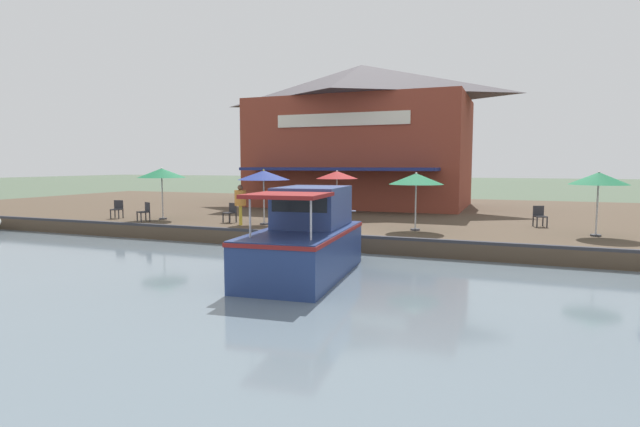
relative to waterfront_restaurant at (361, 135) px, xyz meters
name	(u,v)px	position (x,y,z in m)	size (l,w,h in m)	color
ground_plane	(308,252)	(13.53, 2.09, -4.97)	(220.00, 220.00, 0.00)	#4C5B47
quay_deck	(383,215)	(2.53, 2.09, -4.67)	(22.00, 56.00, 0.60)	#4C3D2D
quay_edge_fender	(309,234)	(13.43, 2.09, -4.32)	(0.20, 50.40, 0.10)	#2D2D33
waterfront_restaurant	(361,135)	(0.00, 0.00, 0.00)	(9.60, 13.30, 8.59)	brown
patio_umbrella_near_quay_edge	(416,179)	(10.74, 5.42, -2.39)	(2.10, 2.10, 2.24)	#B7B7B7
patio_umbrella_back_row	(162,173)	(11.07, -6.24, -2.23)	(2.18, 2.18, 2.40)	#B7B7B7
patio_umbrella_mid_patio_left	(264,175)	(11.18, -0.90, -2.28)	(2.20, 2.20, 2.33)	#B7B7B7
patio_umbrella_by_entrance	(599,179)	(10.00, 11.69, -2.33)	(1.98, 1.98, 2.30)	#B7B7B7
patio_umbrella_mid_patio_right	(337,175)	(9.08, 1.62, -2.30)	(1.85, 1.85, 2.29)	#B7B7B7
cafe_chair_mid_patio	(145,211)	(12.07, -6.43, -3.89)	(0.58, 0.58, 0.85)	#2D2D33
cafe_chair_back_row_seat	(540,215)	(7.75, 9.94, -3.89)	(0.56, 0.56, 0.85)	#2D2D33
cafe_chair_far_corner_seat	(231,212)	(11.02, -2.64, -3.89)	(0.54, 0.54, 0.85)	#2D2D33
cafe_chair_beside_entrance	(117,208)	(11.49, -8.53, -3.89)	(0.54, 0.54, 0.85)	#2D2D33
person_near_entrance	(240,200)	(11.70, -1.74, -3.31)	(0.48, 0.48, 1.69)	gold
motorboat_second_along	(310,240)	(16.91, 3.56, -3.96)	(6.06, 2.68, 2.41)	navy
tree_upstream_bank	(281,143)	(-3.71, -7.28, -0.27)	(4.21, 4.01, 6.22)	brown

